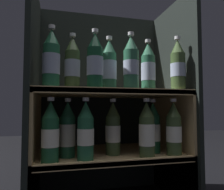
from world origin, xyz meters
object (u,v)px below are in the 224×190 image
at_px(bottle_upper_front_3, 178,66).
at_px(bottle_upper_back_0, 72,65).
at_px(bottle_upper_front_2, 131,64).
at_px(bottle_lower_back_0, 67,131).
at_px(bottle_upper_front_1, 95,62).
at_px(bottle_lower_back_2, 153,129).
at_px(bottle_lower_back_1, 113,130).
at_px(bottle_lower_front_0, 50,133).
at_px(bottle_upper_back_2, 148,68).
at_px(bottle_upper_back_1, 109,67).
at_px(bottle_lower_front_3, 174,130).
at_px(bottle_lower_front_2, 147,131).
at_px(bottle_lower_front_1, 86,132).
at_px(bottle_upper_front_0, 51,60).

xyz_separation_m(bottle_upper_front_3, bottle_upper_back_0, (-0.46, 0.07, -0.00)).
bearing_deg(bottle_upper_front_2, bottle_upper_front_3, -0.00).
bearing_deg(bottle_upper_front_3, bottle_lower_back_0, 171.11).
relative_size(bottle_upper_front_1, bottle_lower_back_2, 1.00).
height_order(bottle_upper_front_1, bottle_lower_back_1, bottle_upper_front_1).
distance_m(bottle_upper_back_0, bottle_lower_front_0, 0.30).
relative_size(bottle_upper_back_2, bottle_lower_back_2, 1.00).
distance_m(bottle_upper_front_3, bottle_upper_back_1, 0.30).
bearing_deg(bottle_lower_back_0, bottle_lower_back_2, -0.00).
relative_size(bottle_upper_front_1, bottle_lower_front_3, 1.00).
height_order(bottle_upper_back_1, bottle_lower_back_0, bottle_upper_back_1).
bearing_deg(bottle_upper_front_1, bottle_lower_front_3, 0.00).
xyz_separation_m(bottle_upper_back_0, bottle_lower_front_0, (-0.08, -0.07, -0.28)).
height_order(bottle_upper_front_3, bottle_lower_front_2, bottle_upper_front_3).
distance_m(bottle_upper_back_0, bottle_lower_front_3, 0.52).
height_order(bottle_upper_back_1, bottle_lower_front_1, bottle_upper_back_1).
bearing_deg(bottle_lower_back_1, bottle_upper_front_0, -164.20).
distance_m(bottle_upper_back_0, bottle_lower_back_0, 0.28).
relative_size(bottle_upper_front_2, bottle_lower_front_2, 1.00).
distance_m(bottle_upper_front_1, bottle_upper_front_3, 0.37).
bearing_deg(bottle_upper_back_0, bottle_lower_back_0, 180.00).
height_order(bottle_upper_front_3, bottle_lower_back_1, bottle_upper_front_3).
height_order(bottle_upper_back_2, bottle_lower_front_3, bottle_upper_back_2).
bearing_deg(bottle_upper_front_2, bottle_lower_front_0, -180.00).
bearing_deg(bottle_upper_front_1, bottle_upper_back_0, 138.80).
distance_m(bottle_upper_front_0, bottle_lower_back_0, 0.30).
height_order(bottle_upper_back_1, bottle_lower_front_0, bottle_upper_back_1).
bearing_deg(bottle_lower_front_0, bottle_upper_back_2, 9.76).
xyz_separation_m(bottle_upper_front_0, bottle_upper_back_1, (0.25, 0.07, -0.00)).
bearing_deg(bottle_lower_back_1, bottle_upper_back_2, 0.00).
bearing_deg(bottle_lower_front_1, bottle_lower_front_3, 0.00).
bearing_deg(bottle_lower_front_1, bottle_upper_front_3, 0.00).
xyz_separation_m(bottle_lower_front_1, bottle_lower_front_3, (0.38, 0.00, -0.00)).
relative_size(bottle_lower_front_0, bottle_lower_back_0, 1.00).
xyz_separation_m(bottle_upper_back_0, bottle_lower_front_2, (0.31, -0.07, -0.28)).
height_order(bottle_lower_front_2, bottle_lower_back_2, same).
bearing_deg(bottle_upper_front_0, bottle_upper_back_0, 41.20).
distance_m(bottle_lower_front_1, bottle_lower_back_1, 0.15).
distance_m(bottle_lower_front_3, bottle_lower_back_2, 0.10).
bearing_deg(bottle_upper_back_0, bottle_upper_front_3, -9.22).
relative_size(bottle_upper_front_3, bottle_lower_front_1, 1.00).
relative_size(bottle_upper_front_0, bottle_lower_back_0, 1.00).
height_order(bottle_upper_back_1, bottle_lower_back_1, bottle_upper_back_1).
bearing_deg(bottle_upper_back_0, bottle_lower_back_2, -0.00).
bearing_deg(bottle_lower_front_1, bottle_upper_front_1, 0.00).
xyz_separation_m(bottle_upper_front_3, bottle_upper_back_1, (-0.30, 0.07, -0.00)).
relative_size(bottle_upper_front_0, bottle_lower_back_2, 1.00).
xyz_separation_m(bottle_lower_front_3, bottle_lower_back_1, (-0.25, 0.07, -0.00)).
bearing_deg(bottle_upper_front_3, bottle_upper_front_2, 180.00).
bearing_deg(bottle_upper_front_1, bottle_upper_back_1, 44.09).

